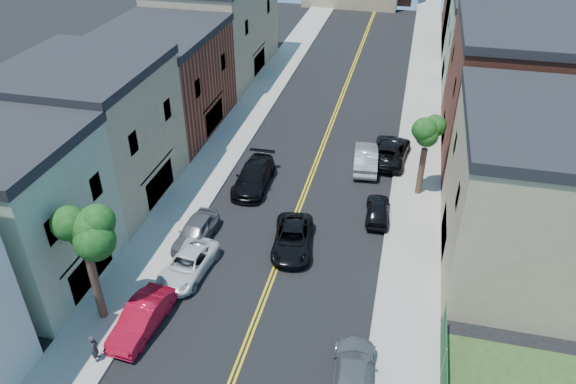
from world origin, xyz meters
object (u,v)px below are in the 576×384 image
Objects in this scene: grey_car_left at (196,231)px; pedestrian_left at (95,348)px; white_pickup at (188,265)px; grey_car_right at (353,373)px; black_car_left at (254,176)px; silver_car_right at (366,158)px; red_sedan at (141,318)px; black_suv_lane at (293,239)px; dark_car_right_far at (390,151)px; black_car_right at (378,210)px.

pedestrian_left is at bearing -94.26° from grey_car_left.
white_pickup is 11.65m from grey_car_right.
black_car_left is at bearing 89.76° from white_pickup.
silver_car_right is 24.04m from pedestrian_left.
black_suv_lane is at bearing 58.75° from red_sedan.
pedestrian_left reaches higher than grey_car_left.
grey_car_left is at bearing 55.76° from dark_car_right_far.
dark_car_right_far reaches higher than white_pickup.
black_car_right is (10.86, 5.12, -0.09)m from grey_car_left.
red_sedan reaches higher than black_car_right.
silver_car_right is at bearing 48.25° from dark_car_right_far.
red_sedan is 0.94× the size of grey_car_right.
grey_car_right reaches higher than black_suv_lane.
red_sedan is 2.72m from pedestrian_left.
pedestrian_left is at bearing -111.43° from red_sedan.
grey_car_left reaches higher than black_suv_lane.
grey_car_left is (0.00, 7.54, 0.00)m from red_sedan.
pedestrian_left reaches higher than red_sedan.
red_sedan is 10.26m from black_suv_lane.
black_car_right is 0.78× the size of black_suv_lane.
red_sedan reaches higher than grey_car_right.
black_car_right is at bearing -59.87° from pedestrian_left.
black_suv_lane is at bearing -55.27° from pedestrian_left.
grey_car_left is 6.09m from black_suv_lane.
dark_car_right_far reaches higher than black_car_right.
white_pickup is 0.98× the size of grey_car_right.
black_car_left is at bearing -15.92° from black_car_right.
silver_car_right is (9.30, 11.65, 0.07)m from grey_car_left.
black_car_left is at bearing -30.89° from pedestrian_left.
black_suv_lane is (4.34, -6.32, -0.12)m from black_car_left.
red_sedan is at bearing -87.40° from grey_car_left.
white_pickup is at bearing 63.00° from dark_car_right_far.
dark_car_right_far is 13.43m from black_suv_lane.
dark_car_right_far is at bearing -48.97° from pedestrian_left.
grey_car_right is (11.00, -8.38, -0.05)m from grey_car_left.
black_car_right is at bearing -92.89° from grey_car_right.
silver_car_right is at bearing 65.06° from white_pickup.
black_car_right is 6.72m from silver_car_right.
white_pickup is 16.98m from silver_car_right.
silver_car_right is 1.00× the size of black_suv_lane.
black_car_right is (10.18, 8.09, 0.00)m from white_pickup.
pedestrian_left is at bearing 3.98° from grey_car_right.
grey_car_right is (10.32, -5.40, 0.04)m from white_pickup.
red_sedan is 0.82× the size of black_car_left.
dark_car_right_far is at bearing 66.92° from red_sedan.
black_car_right is at bearing 34.31° from black_suv_lane.
black_car_right is 0.78× the size of silver_car_right.
grey_car_left is (-0.68, 2.97, 0.09)m from white_pickup.
white_pickup is at bearing -153.15° from black_suv_lane.
red_sedan is 16.68m from black_car_right.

